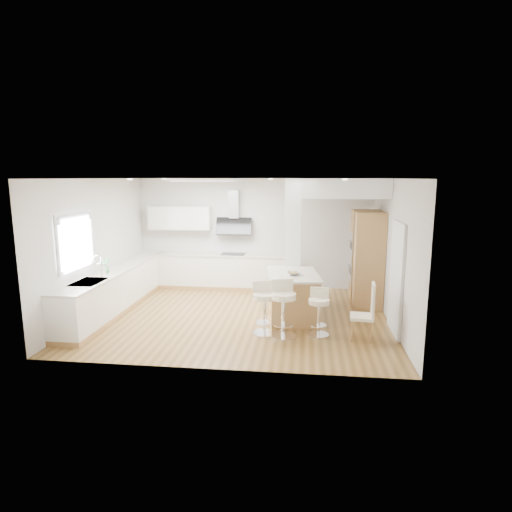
# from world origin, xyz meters

# --- Properties ---
(ground) EXTENTS (6.00, 6.00, 0.00)m
(ground) POSITION_xyz_m (0.00, 0.00, 0.00)
(ground) COLOR olive
(ground) RESTS_ON ground
(ceiling) EXTENTS (6.00, 5.00, 0.02)m
(ceiling) POSITION_xyz_m (0.00, 0.00, 0.00)
(ceiling) COLOR white
(ceiling) RESTS_ON ground
(wall_back) EXTENTS (6.00, 0.04, 2.80)m
(wall_back) POSITION_xyz_m (0.00, 2.50, 1.40)
(wall_back) COLOR beige
(wall_back) RESTS_ON ground
(wall_left) EXTENTS (0.04, 5.00, 2.80)m
(wall_left) POSITION_xyz_m (-3.00, 0.00, 1.40)
(wall_left) COLOR beige
(wall_left) RESTS_ON ground
(wall_right) EXTENTS (0.04, 5.00, 2.80)m
(wall_right) POSITION_xyz_m (3.00, 0.00, 1.40)
(wall_right) COLOR beige
(wall_right) RESTS_ON ground
(skylight) EXTENTS (4.10, 2.10, 0.06)m
(skylight) POSITION_xyz_m (-0.79, 0.60, 2.77)
(skylight) COLOR white
(skylight) RESTS_ON ground
(window_left) EXTENTS (0.06, 1.28, 1.07)m
(window_left) POSITION_xyz_m (-2.96, -0.90, 1.69)
(window_left) COLOR white
(window_left) RESTS_ON ground
(doorway_right) EXTENTS (0.05, 1.00, 2.10)m
(doorway_right) POSITION_xyz_m (2.97, -0.60, 1.00)
(doorway_right) COLOR #413B33
(doorway_right) RESTS_ON ground
(counter_left) EXTENTS (0.63, 4.50, 1.35)m
(counter_left) POSITION_xyz_m (-2.70, 0.23, 0.46)
(counter_left) COLOR tan
(counter_left) RESTS_ON ground
(counter_back) EXTENTS (3.62, 0.63, 2.50)m
(counter_back) POSITION_xyz_m (-0.91, 2.22, 0.70)
(counter_back) COLOR tan
(counter_back) RESTS_ON ground
(pillar) EXTENTS (0.35, 0.35, 2.80)m
(pillar) POSITION_xyz_m (1.05, 0.95, 1.40)
(pillar) COLOR white
(pillar) RESTS_ON ground
(soffit) EXTENTS (1.78, 2.20, 0.40)m
(soffit) POSITION_xyz_m (2.10, 1.40, 2.60)
(soffit) COLOR white
(soffit) RESTS_ON ground
(oven_column) EXTENTS (0.63, 1.21, 2.10)m
(oven_column) POSITION_xyz_m (2.68, 1.23, 1.05)
(oven_column) COLOR tan
(oven_column) RESTS_ON ground
(peninsula) EXTENTS (1.19, 1.63, 0.99)m
(peninsula) POSITION_xyz_m (1.08, 0.07, 0.46)
(peninsula) COLOR tan
(peninsula) RESTS_ON ground
(bar_stool_a) EXTENTS (0.54, 0.54, 0.97)m
(bar_stool_a) POSITION_xyz_m (0.60, -0.94, 0.54)
(bar_stool_a) COLOR white
(bar_stool_a) RESTS_ON ground
(bar_stool_b) EXTENTS (0.55, 0.55, 1.03)m
(bar_stool_b) POSITION_xyz_m (0.95, -1.03, 0.58)
(bar_stool_b) COLOR white
(bar_stool_b) RESTS_ON ground
(bar_stool_c) EXTENTS (0.41, 0.41, 0.86)m
(bar_stool_c) POSITION_xyz_m (1.59, -0.90, 0.49)
(bar_stool_c) COLOR white
(bar_stool_c) RESTS_ON ground
(dining_chair) EXTENTS (0.43, 0.43, 1.03)m
(dining_chair) POSITION_xyz_m (2.42, -1.03, 0.55)
(dining_chair) COLOR #F3E6C6
(dining_chair) RESTS_ON ground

